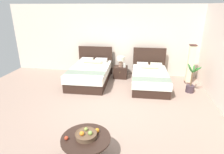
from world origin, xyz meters
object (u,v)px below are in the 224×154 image
(coffee_table, at_px, (86,143))
(floor_lamp_corner, at_px, (190,64))
(vase, at_px, (125,65))
(table_lamp, at_px, (121,60))
(bed_near_window, at_px, (90,74))
(bed_near_corner, at_px, (150,78))
(fruit_bowl, at_px, (86,135))
(nightstand, at_px, (121,72))
(potted_palm, at_px, (191,84))
(loose_apple, at_px, (66,138))
(loose_orange, at_px, (97,130))

(coffee_table, xyz_separation_m, floor_lamp_corner, (2.73, 4.38, 0.38))
(vase, distance_m, coffee_table, 4.46)
(table_lamp, bearing_deg, bed_near_window, -148.27)
(bed_near_corner, bearing_deg, fruit_bowl, -108.06)
(nightstand, bearing_deg, vase, -13.96)
(bed_near_window, bearing_deg, potted_palm, -5.44)
(floor_lamp_corner, bearing_deg, potted_palm, -97.34)
(bed_near_corner, bearing_deg, table_lamp, 150.08)
(nightstand, relative_size, table_lamp, 1.31)
(fruit_bowl, distance_m, floor_lamp_corner, 5.15)
(bed_near_window, distance_m, bed_near_corner, 2.25)
(table_lamp, relative_size, floor_lamp_corner, 0.28)
(coffee_table, height_order, fruit_bowl, fruit_bowl)
(bed_near_corner, height_order, floor_lamp_corner, floor_lamp_corner)
(vase, relative_size, floor_lamp_corner, 0.11)
(bed_near_window, distance_m, table_lamp, 1.35)
(nightstand, xyz_separation_m, floor_lamp_corner, (2.63, -0.10, 0.49))
(loose_apple, relative_size, loose_orange, 0.84)
(loose_orange, bearing_deg, potted_palm, 53.45)
(coffee_table, relative_size, fruit_bowl, 2.27)
(vase, relative_size, potted_palm, 0.16)
(potted_palm, bearing_deg, loose_apple, -129.28)
(vase, bearing_deg, fruit_bowl, -93.30)
(bed_near_corner, bearing_deg, vase, 148.69)
(bed_near_window, height_order, loose_orange, bed_near_window)
(fruit_bowl, bearing_deg, bed_near_corner, 71.94)
(bed_near_window, height_order, coffee_table, bed_near_window)
(loose_orange, relative_size, potted_palm, 0.09)
(potted_palm, bearing_deg, nightstand, 158.32)
(coffee_table, relative_size, potted_palm, 0.93)
(bed_near_corner, relative_size, table_lamp, 5.29)
(table_lamp, bearing_deg, nightstand, -90.00)
(vase, xyz_separation_m, floor_lamp_corner, (2.47, -0.06, 0.18))
(floor_lamp_corner, bearing_deg, loose_apple, -124.23)
(bed_near_corner, relative_size, coffee_table, 2.33)
(bed_near_corner, relative_size, potted_palm, 2.16)
(nightstand, bearing_deg, coffee_table, -91.29)
(potted_palm, bearing_deg, bed_near_window, 174.56)
(vase, relative_size, loose_orange, 1.78)
(loose_orange, bearing_deg, bed_near_corner, 73.47)
(loose_orange, relative_size, floor_lamp_corner, 0.06)
(bed_near_corner, bearing_deg, bed_near_window, -179.69)
(table_lamp, xyz_separation_m, fruit_bowl, (-0.09, -4.49, -0.20))
(floor_lamp_corner, relative_size, potted_palm, 1.45)
(nightstand, bearing_deg, loose_apple, -95.36)
(coffee_table, bearing_deg, potted_palm, 53.13)
(fruit_bowl, bearing_deg, coffee_table, -116.01)
(loose_orange, height_order, potted_palm, potted_palm)
(coffee_table, relative_size, floor_lamp_corner, 0.64)
(table_lamp, distance_m, loose_orange, 4.32)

